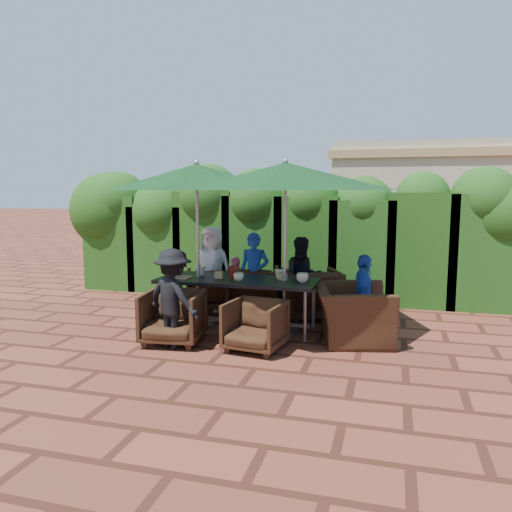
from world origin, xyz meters
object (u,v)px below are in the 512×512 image
(chair_far_left, at_px, (210,287))
(chair_far_right, at_px, (312,291))
(chair_near_left, at_px, (173,314))
(dining_table, at_px, (238,284))
(chair_near_right, at_px, (255,323))
(chair_end_right, at_px, (353,304))
(chair_far_mid, at_px, (253,287))
(umbrella_right, at_px, (285,177))
(umbrella_left, at_px, (197,177))

(chair_far_left, relative_size, chair_far_right, 0.91)
(chair_near_left, bearing_deg, dining_table, 47.75)
(chair_near_right, height_order, chair_end_right, chair_end_right)
(chair_far_left, relative_size, chair_near_right, 1.12)
(dining_table, relative_size, chair_end_right, 2.05)
(chair_near_left, height_order, chair_end_right, chair_end_right)
(chair_near_left, relative_size, chair_end_right, 0.69)
(chair_far_left, bearing_deg, chair_far_right, 155.58)
(chair_near_right, xyz_separation_m, chair_end_right, (1.15, 0.78, 0.14))
(chair_far_mid, relative_size, chair_near_right, 1.19)
(chair_far_left, distance_m, chair_near_right, 2.31)
(umbrella_right, relative_size, chair_far_mid, 3.52)
(chair_near_left, relative_size, chair_near_right, 1.10)
(chair_near_left, bearing_deg, chair_far_mid, 67.08)
(chair_end_right, bearing_deg, chair_far_left, 52.83)
(chair_near_left, distance_m, chair_near_right, 1.14)
(chair_near_right, bearing_deg, umbrella_right, 86.43)
(chair_end_right, bearing_deg, chair_far_mid, 43.03)
(umbrella_left, distance_m, chair_near_left, 2.02)
(umbrella_right, xyz_separation_m, chair_near_right, (-0.18, -0.89, -1.86))
(dining_table, height_order, chair_far_left, chair_far_left)
(umbrella_right, distance_m, chair_far_left, 2.57)
(dining_table, distance_m, chair_near_right, 1.07)
(chair_far_left, distance_m, chair_end_right, 2.73)
(chair_far_left, height_order, chair_near_left, chair_far_left)
(umbrella_right, relative_size, chair_near_right, 4.20)
(umbrella_right, height_order, chair_end_right, umbrella_right)
(umbrella_left, relative_size, chair_near_left, 3.31)
(chair_far_left, bearing_deg, umbrella_left, 80.35)
(umbrella_right, xyz_separation_m, chair_far_mid, (-0.77, 1.06, -1.79))
(dining_table, distance_m, chair_near_left, 1.12)
(chair_far_right, bearing_deg, umbrella_left, 7.51)
(umbrella_right, xyz_separation_m, chair_far_left, (-1.52, 1.00, -1.82))
(umbrella_right, bearing_deg, chair_near_right, -101.62)
(chair_far_right, relative_size, chair_near_right, 1.23)
(chair_near_right, bearing_deg, chair_far_mid, 114.75)
(dining_table, height_order, chair_far_right, chair_far_right)
(umbrella_left, bearing_deg, chair_far_left, 101.62)
(umbrella_left, height_order, chair_near_left, umbrella_left)
(umbrella_left, distance_m, chair_near_right, 2.33)
(umbrella_right, distance_m, chair_near_right, 2.07)
(umbrella_right, relative_size, chair_far_right, 3.43)
(dining_table, relative_size, chair_near_left, 2.98)
(dining_table, height_order, chair_end_right, chair_end_right)
(dining_table, relative_size, umbrella_left, 0.90)
(chair_near_right, bearing_deg, umbrella_left, 150.53)
(chair_far_right, relative_size, chair_near_left, 1.12)
(chair_end_right, bearing_deg, chair_near_left, 95.73)
(umbrella_left, relative_size, chair_end_right, 2.28)
(chair_far_mid, xyz_separation_m, chair_near_right, (0.58, -1.95, -0.07))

